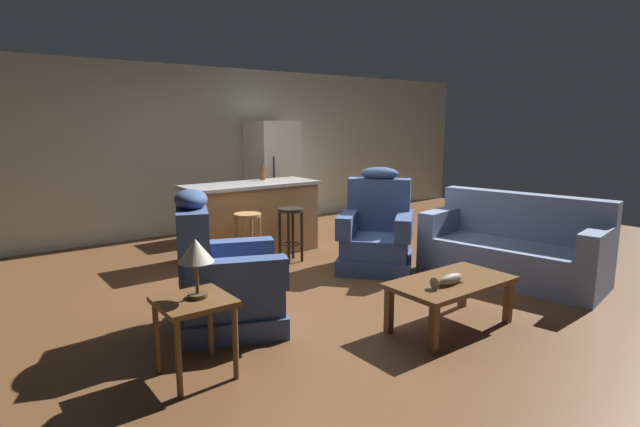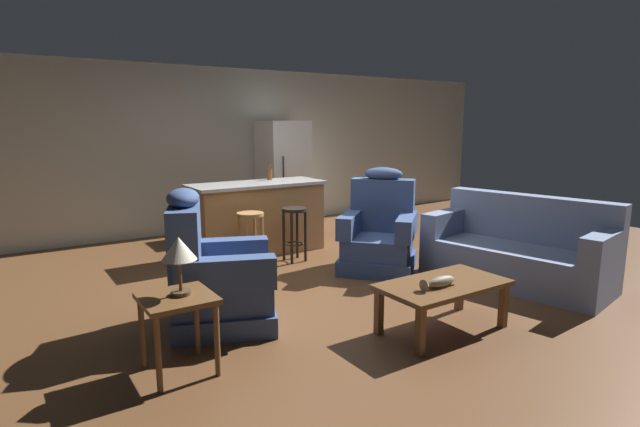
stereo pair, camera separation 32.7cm
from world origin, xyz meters
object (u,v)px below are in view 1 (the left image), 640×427
table_lamp (196,253)px  couch (514,249)px  bottle_tall_green (263,174)px  end_table (194,312)px  refrigerator (273,176)px  recliner_near_lamp (221,280)px  recliner_near_island (377,233)px  bar_stool_left (248,231)px  bar_stool_right (291,225)px  fish_figurine (448,280)px  kitchen_island (252,218)px  coffee_table (451,286)px

table_lamp → couch: bearing=-0.9°
couch → bottle_tall_green: bottle_tall_green is taller
end_table → table_lamp: size_ratio=1.37×
couch → bottle_tall_green: 3.36m
couch → refrigerator: (-0.73, 3.92, 0.54)m
couch → recliner_near_lamp: bearing=-23.7°
recliner_near_island → recliner_near_lamp: bearing=-28.0°
bar_stool_left → bar_stool_right: (0.61, 0.00, 0.00)m
couch → bar_stool_right: couch is taller
table_lamp → bottle_tall_green: bearing=52.4°
fish_figurine → kitchen_island: size_ratio=0.19×
end_table → kitchen_island: size_ratio=0.31×
refrigerator → bar_stool_right: bearing=-115.5°
recliner_near_lamp → end_table: bearing=-106.6°
fish_figurine → recliner_near_island: recliner_near_island is taller
coffee_table → couch: size_ratio=0.54×
recliner_near_lamp → bar_stool_left: recliner_near_lamp is taller
kitchen_island → bar_stool_left: (-0.41, -0.63, -0.01)m
bar_stool_right → bottle_tall_green: bottle_tall_green is taller
kitchen_island → refrigerator: (1.07, 1.20, 0.40)m
recliner_near_island → refrigerator: bearing=-135.2°
recliner_near_island → fish_figurine: bearing=22.8°
bar_stool_left → couch: bearing=-43.4°
couch → kitchen_island: bearing=-67.8°
recliner_near_island → couch: bearing=85.8°
coffee_table → refrigerator: bearing=77.9°
couch → bottle_tall_green: size_ratio=9.54×
recliner_near_island → bar_stool_right: bearing=-92.4°
table_lamp → kitchen_island: bearing=54.3°
fish_figurine → coffee_table: bearing=27.8°
bar_stool_left → bar_stool_right: 0.61m
coffee_table → bottle_tall_green: size_ratio=5.18×
end_table → bar_stool_right: size_ratio=0.82×
table_lamp → refrigerator: refrigerator is taller
recliner_near_lamp → table_lamp: 0.93m
kitchen_island → bottle_tall_green: size_ratio=8.47×
coffee_table → fish_figurine: 0.18m
kitchen_island → bar_stool_right: (0.19, -0.63, -0.01)m
coffee_table → bar_stool_left: (-0.54, 2.55, 0.11)m
couch → recliner_near_lamp: 3.30m
bottle_tall_green → couch: bearing=-62.9°
recliner_near_lamp → bottle_tall_green: bearing=73.9°
recliner_near_island → bottle_tall_green: size_ratio=5.65×
recliner_near_lamp → bottle_tall_green: size_ratio=5.65×
table_lamp → bar_stool_right: 2.95m
couch → recliner_near_island: (-0.93, 1.24, 0.08)m
bar_stool_right → recliner_near_island: bearing=-51.5°
fish_figurine → bar_stool_right: bearing=85.7°
fish_figurine → bar_stool_left: bearing=98.9°
recliner_near_lamp → bar_stool_left: bearing=75.4°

